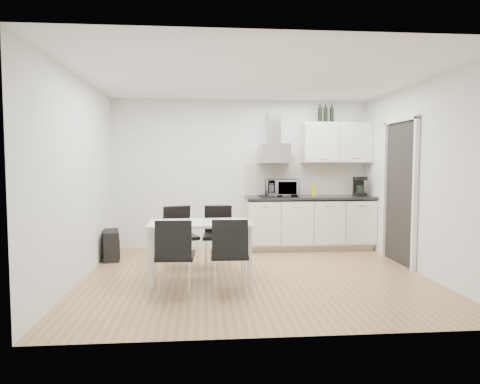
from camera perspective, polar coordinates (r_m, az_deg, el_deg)
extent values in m
plane|color=#A68155|center=(5.79, 2.06, -11.12)|extent=(4.50, 4.50, 0.00)
cube|color=silver|center=(7.58, 0.26, 2.41)|extent=(4.50, 0.10, 2.60)
cube|color=silver|center=(3.62, 5.92, 0.64)|extent=(4.50, 0.10, 2.60)
cube|color=silver|center=(5.77, -20.68, 1.65)|extent=(0.10, 4.00, 2.60)
cube|color=silver|center=(6.28, 22.94, 1.76)|extent=(0.10, 4.00, 2.60)
plane|color=white|center=(5.70, 2.13, 15.02)|extent=(4.50, 4.50, 0.00)
cube|color=white|center=(6.76, 20.42, -0.16)|extent=(0.08, 1.04, 2.10)
cube|color=beige|center=(7.66, 9.11, -7.05)|extent=(2.16, 0.52, 0.10)
cube|color=beige|center=(7.55, 9.22, -3.90)|extent=(2.20, 0.60, 0.76)
cube|color=black|center=(7.49, 9.27, -0.73)|extent=(2.22, 0.64, 0.04)
cube|color=beige|center=(7.76, 8.76, 1.73)|extent=(2.20, 0.02, 0.58)
cube|color=beige|center=(7.74, 12.72, 6.41)|extent=(1.20, 0.35, 0.70)
cube|color=silver|center=(7.43, 4.66, 5.06)|extent=(0.60, 0.46, 0.30)
cube|color=silver|center=(7.56, 4.54, 8.45)|extent=(0.22, 0.20, 0.55)
imported|color=silver|center=(7.37, 5.64, 0.81)|extent=(0.55, 0.31, 0.37)
cube|color=yellow|center=(7.62, 9.81, 0.17)|extent=(0.08, 0.04, 0.18)
cylinder|color=brown|center=(7.73, 16.05, -0.13)|extent=(0.04, 0.04, 0.11)
cylinder|color=#4C6626|center=(7.75, 16.47, -0.13)|extent=(0.04, 0.04, 0.11)
cylinder|color=black|center=(7.70, 10.61, 10.27)|extent=(0.07, 0.07, 0.32)
cylinder|color=black|center=(7.72, 11.34, 10.23)|extent=(0.07, 0.07, 0.32)
cylinder|color=black|center=(7.75, 12.13, 10.20)|extent=(0.07, 0.07, 0.32)
cube|color=white|center=(5.48, -5.38, -4.16)|extent=(1.32, 0.78, 0.03)
cube|color=white|center=(5.26, -11.87, -8.74)|extent=(0.05, 0.05, 0.72)
cube|color=white|center=(5.28, 1.28, -8.59)|extent=(0.05, 0.05, 0.72)
cube|color=white|center=(5.88, -11.30, -7.37)|extent=(0.05, 0.05, 0.72)
cube|color=white|center=(5.90, 0.42, -7.24)|extent=(0.05, 0.05, 0.72)
cube|color=black|center=(6.97, -16.81, -6.78)|extent=(0.34, 0.58, 0.45)
cube|color=gold|center=(6.92, -15.86, -5.47)|extent=(0.12, 0.48, 0.07)
cube|color=black|center=(7.59, -8.38, -6.26)|extent=(0.23, 0.22, 0.33)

